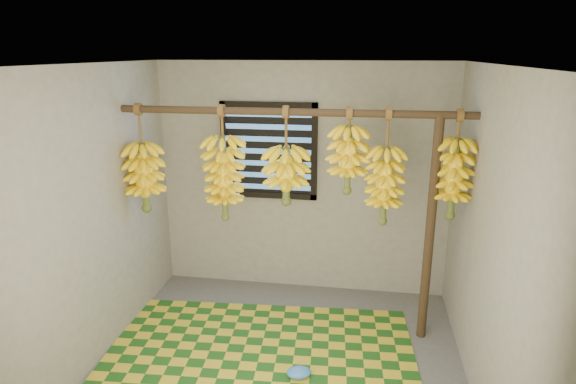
% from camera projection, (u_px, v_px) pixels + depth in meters
% --- Properties ---
extents(floor, '(3.00, 3.00, 0.01)m').
position_uv_depth(floor, '(277.00, 371.00, 3.90)').
color(floor, '#535353').
rests_on(floor, ground).
extents(ceiling, '(3.00, 3.00, 0.01)m').
position_uv_depth(ceiling, '(275.00, 64.00, 3.21)').
color(ceiling, silver).
rests_on(ceiling, wall_back).
extents(wall_back, '(3.00, 0.01, 2.40)m').
position_uv_depth(wall_back, '(303.00, 180.00, 4.98)').
color(wall_back, slate).
rests_on(wall_back, floor).
extents(wall_left, '(0.01, 3.00, 2.40)m').
position_uv_depth(wall_left, '(88.00, 221.00, 3.78)').
color(wall_left, slate).
rests_on(wall_left, floor).
extents(wall_right, '(0.01, 3.00, 2.40)m').
position_uv_depth(wall_right, '(490.00, 245.00, 3.33)').
color(wall_right, slate).
rests_on(wall_right, floor).
extents(window, '(1.00, 0.04, 1.00)m').
position_uv_depth(window, '(269.00, 151.00, 4.92)').
color(window, black).
rests_on(window, wall_back).
extents(hanging_pole, '(3.00, 0.06, 0.06)m').
position_uv_depth(hanging_pole, '(291.00, 112.00, 3.99)').
color(hanging_pole, '#412C1A').
rests_on(hanging_pole, wall_left).
extents(support_post, '(0.08, 0.08, 2.00)m').
position_uv_depth(support_post, '(430.00, 233.00, 4.09)').
color(support_post, '#412C1A').
rests_on(support_post, floor).
extents(woven_mat, '(2.76, 2.27, 0.01)m').
position_uv_depth(woven_mat, '(256.00, 372.00, 3.87)').
color(woven_mat, '#1C4F17').
rests_on(woven_mat, floor).
extents(plastic_bag, '(0.23, 0.19, 0.08)m').
position_uv_depth(plastic_bag, '(299.00, 372.00, 3.79)').
color(plastic_bag, '#3778D0').
rests_on(plastic_bag, woven_mat).
extents(banana_bunch_a, '(0.34, 0.34, 0.98)m').
position_uv_depth(banana_bunch_a, '(144.00, 177.00, 4.37)').
color(banana_bunch_a, brown).
rests_on(banana_bunch_a, hanging_pole).
extents(banana_bunch_b, '(0.36, 0.36, 1.03)m').
position_uv_depth(banana_bunch_b, '(224.00, 178.00, 4.25)').
color(banana_bunch_b, brown).
rests_on(banana_bunch_b, hanging_pole).
extents(banana_bunch_c, '(0.37, 0.37, 0.85)m').
position_uv_depth(banana_bunch_c, '(286.00, 176.00, 4.15)').
color(banana_bunch_c, brown).
rests_on(banana_bunch_c, hanging_pole).
extents(banana_bunch_d, '(0.33, 0.33, 0.73)m').
position_uv_depth(banana_bunch_d, '(348.00, 160.00, 4.03)').
color(banana_bunch_d, brown).
rests_on(banana_bunch_d, hanging_pole).
extents(banana_bunch_e, '(0.31, 0.31, 0.99)m').
position_uv_depth(banana_bunch_e, '(385.00, 186.00, 4.04)').
color(banana_bunch_e, brown).
rests_on(banana_bunch_e, hanging_pole).
extents(banana_bunch_f, '(0.31, 0.31, 0.91)m').
position_uv_depth(banana_bunch_f, '(454.00, 179.00, 3.93)').
color(banana_bunch_f, brown).
rests_on(banana_bunch_f, hanging_pole).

